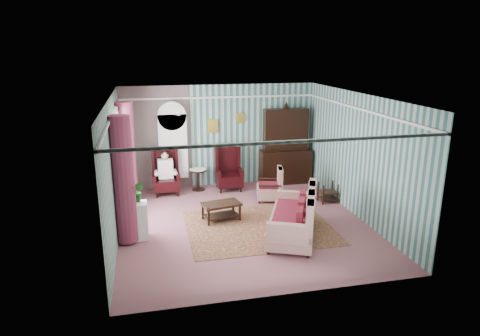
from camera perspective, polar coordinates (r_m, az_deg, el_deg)
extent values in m
plane|color=#7F4A52|center=(9.90, 0.40, -7.38)|extent=(6.00, 6.00, 0.00)
cube|color=#366261|center=(12.29, -2.72, 4.31)|extent=(5.50, 0.02, 2.90)
cube|color=#366261|center=(6.68, 6.21, -5.85)|extent=(5.50, 0.02, 2.90)
cube|color=#366261|center=(9.23, -16.46, -0.26)|extent=(0.02, 6.00, 2.90)
cube|color=#366261|center=(10.37, 15.40, 1.57)|extent=(0.02, 6.00, 2.90)
cube|color=silver|center=(9.15, 0.44, 9.54)|extent=(5.50, 6.00, 0.02)
cube|color=#984D69|center=(12.11, -11.15, 3.86)|extent=(1.90, 0.01, 2.90)
cube|color=white|center=(9.20, 0.43, 7.37)|extent=(5.50, 6.00, 0.05)
cube|color=white|center=(9.78, -16.13, 1.27)|extent=(0.04, 1.50, 1.90)
cylinder|color=brown|center=(8.81, -15.29, -1.60)|extent=(0.44, 0.44, 2.60)
cylinder|color=brown|center=(10.84, -14.86, 1.67)|extent=(0.44, 0.44, 2.60)
cube|color=gold|center=(12.17, -3.64, 5.62)|extent=(0.30, 0.03, 0.38)
cube|color=silver|center=(12.05, -8.90, 2.30)|extent=(0.80, 0.28, 2.24)
cube|color=black|center=(12.54, 6.12, 3.21)|extent=(1.50, 0.56, 2.36)
cube|color=black|center=(11.79, -9.88, -0.54)|extent=(0.76, 0.80, 1.25)
cube|color=black|center=(11.98, -1.51, -0.04)|extent=(0.76, 0.80, 1.25)
cylinder|color=black|center=(12.10, -5.59, -1.57)|extent=(0.50, 0.50, 0.60)
cube|color=black|center=(11.36, 11.63, -3.16)|extent=(0.45, 0.38, 0.54)
cube|color=silver|center=(9.27, -13.89, -6.89)|extent=(0.55, 0.35, 0.80)
cube|color=#4F1A23|center=(9.70, 2.55, -7.88)|extent=(3.20, 2.60, 0.01)
cube|color=#BFAB94|center=(9.12, 6.98, -5.90)|extent=(1.73, 2.29, 1.09)
cube|color=#B8AF8E|center=(11.21, 3.96, -1.78)|extent=(0.99, 0.89, 1.04)
cube|color=black|center=(10.01, -2.52, -5.83)|extent=(0.96, 0.67, 0.42)
imported|color=#1A551D|center=(8.93, -14.62, -3.51)|extent=(0.48, 0.45, 0.45)
imported|color=#1E571B|center=(9.11, -13.45, -3.10)|extent=(0.28, 0.25, 0.43)
imported|color=#1E4C17|center=(9.16, -14.20, -3.27)|extent=(0.20, 0.20, 0.37)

